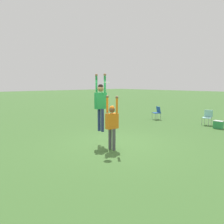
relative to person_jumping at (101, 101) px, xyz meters
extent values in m
plane|color=#3D662D|center=(0.39, 0.32, -1.72)|extent=(120.00, 120.00, 0.00)
cylinder|color=navy|center=(-0.10, 0.00, -0.75)|extent=(0.12, 0.12, 0.89)
cylinder|color=navy|center=(0.10, 0.00, -0.75)|extent=(0.12, 0.12, 0.89)
cube|color=green|center=(0.00, 0.00, 0.01)|extent=(0.28, 0.48, 0.63)
sphere|color=#9E704C|center=(0.00, 0.00, 0.47)|extent=(0.24, 0.24, 0.24)
sphere|color=black|center=(0.00, 0.00, 0.54)|extent=(0.20, 0.20, 0.20)
cylinder|color=green|center=(-0.25, 0.00, 0.65)|extent=(0.08, 0.08, 0.67)
sphere|color=#9E704C|center=(-0.25, 0.00, 0.99)|extent=(0.10, 0.10, 0.10)
cylinder|color=green|center=(0.25, 0.00, 0.65)|extent=(0.08, 0.08, 0.67)
sphere|color=#9E704C|center=(0.25, 0.00, 0.99)|extent=(0.10, 0.10, 0.10)
cylinder|color=#4C4C51|center=(0.71, -0.16, -1.33)|extent=(0.12, 0.12, 0.78)
cylinder|color=#4C4C51|center=(0.91, -0.16, -1.33)|extent=(0.12, 0.12, 0.78)
cube|color=orange|center=(0.81, -0.16, -0.67)|extent=(0.28, 0.48, 0.55)
sphere|color=brown|center=(0.81, -0.16, -0.26)|extent=(0.21, 0.21, 0.21)
sphere|color=orange|center=(0.81, -0.16, -0.20)|extent=(0.18, 0.18, 0.18)
cylinder|color=orange|center=(0.56, -0.16, -0.10)|extent=(0.08, 0.08, 0.58)
sphere|color=brown|center=(0.56, -0.16, 0.19)|extent=(0.10, 0.10, 0.10)
cylinder|color=orange|center=(1.06, -0.16, -0.10)|extent=(0.08, 0.08, 0.58)
sphere|color=brown|center=(1.06, -0.16, 0.19)|extent=(0.10, 0.10, 0.10)
cylinder|color=white|center=(0.63, -0.27, 0.70)|extent=(0.26, 0.26, 0.02)
cylinder|color=gray|center=(-2.18, 6.29, -1.49)|extent=(0.02, 0.02, 0.46)
cylinder|color=gray|center=(-1.79, 6.29, -1.49)|extent=(0.02, 0.02, 0.46)
cylinder|color=gray|center=(-2.18, 6.68, -1.49)|extent=(0.02, 0.02, 0.46)
cylinder|color=gray|center=(-1.79, 6.68, -1.49)|extent=(0.02, 0.02, 0.46)
cube|color=#235193|center=(-1.99, 6.49, -1.28)|extent=(0.62, 0.62, 0.04)
cube|color=#235193|center=(-1.99, 6.70, -1.06)|extent=(0.46, 0.30, 0.39)
cylinder|color=gray|center=(0.97, 6.73, -1.49)|extent=(0.02, 0.02, 0.45)
cylinder|color=gray|center=(1.35, 6.73, -1.49)|extent=(0.02, 0.02, 0.45)
cylinder|color=gray|center=(0.97, 7.11, -1.49)|extent=(0.02, 0.02, 0.45)
cylinder|color=gray|center=(1.35, 7.11, -1.49)|extent=(0.02, 0.02, 0.45)
cube|color=#8CC6C1|center=(1.16, 6.92, -1.29)|extent=(0.58, 0.58, 0.04)
cube|color=#8CC6C1|center=(1.16, 7.12, -1.06)|extent=(0.45, 0.27, 0.43)
cube|color=#2D8C4C|center=(1.98, 6.45, -1.52)|extent=(0.46, 0.28, 0.40)
cube|color=silver|center=(1.98, 6.45, -1.31)|extent=(0.46, 0.29, 0.02)
camera|label=1|loc=(6.40, -5.41, 0.68)|focal=35.00mm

